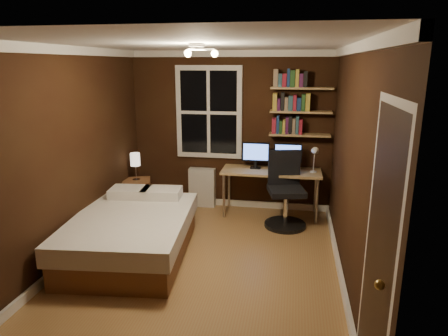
% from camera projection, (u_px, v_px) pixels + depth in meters
% --- Properties ---
extents(floor, '(4.20, 4.20, 0.00)m').
position_uv_depth(floor, '(202.00, 265.00, 4.70)').
color(floor, olive).
rests_on(floor, ground).
extents(wall_back, '(3.20, 0.04, 2.50)m').
position_uv_depth(wall_back, '(231.00, 131.00, 6.38)').
color(wall_back, black).
rests_on(wall_back, ground).
extents(wall_left, '(0.04, 4.20, 2.50)m').
position_uv_depth(wall_left, '(67.00, 157.00, 4.66)').
color(wall_left, black).
rests_on(wall_left, ground).
extents(wall_right, '(0.04, 4.20, 2.50)m').
position_uv_depth(wall_right, '(352.00, 169.00, 4.11)').
color(wall_right, black).
rests_on(wall_right, ground).
extents(ceiling, '(3.20, 4.20, 0.02)m').
position_uv_depth(ceiling, '(199.00, 44.00, 4.07)').
color(ceiling, white).
rests_on(ceiling, wall_back).
extents(window, '(1.06, 0.06, 1.46)m').
position_uv_depth(window, '(209.00, 112.00, 6.33)').
color(window, silver).
rests_on(window, wall_back).
extents(door, '(0.03, 0.82, 2.05)m').
position_uv_depth(door, '(377.00, 259.00, 2.70)').
color(door, black).
rests_on(door, ground).
extents(door_knob, '(0.06, 0.06, 0.06)m').
position_uv_depth(door_knob, '(380.00, 285.00, 2.42)').
color(door_knob, gold).
rests_on(door_knob, door).
extents(ceiling_fixture, '(0.44, 0.44, 0.18)m').
position_uv_depth(ceiling_fixture, '(197.00, 54.00, 4.00)').
color(ceiling_fixture, beige).
rests_on(ceiling_fixture, ceiling).
extents(bookshelf_lower, '(0.92, 0.22, 0.03)m').
position_uv_depth(bookshelf_lower, '(299.00, 135.00, 6.09)').
color(bookshelf_lower, tan).
rests_on(bookshelf_lower, wall_back).
extents(books_row_lower, '(0.54, 0.16, 0.23)m').
position_uv_depth(books_row_lower, '(300.00, 126.00, 6.06)').
color(books_row_lower, maroon).
rests_on(books_row_lower, bookshelf_lower).
extents(bookshelf_middle, '(0.92, 0.22, 0.03)m').
position_uv_depth(bookshelf_middle, '(301.00, 112.00, 6.00)').
color(bookshelf_middle, tan).
rests_on(bookshelf_middle, wall_back).
extents(books_row_middle, '(0.54, 0.16, 0.23)m').
position_uv_depth(books_row_middle, '(301.00, 103.00, 5.97)').
color(books_row_middle, navy).
rests_on(books_row_middle, bookshelf_middle).
extents(bookshelf_upper, '(0.92, 0.22, 0.03)m').
position_uv_depth(bookshelf_upper, '(302.00, 88.00, 5.91)').
color(bookshelf_upper, tan).
rests_on(bookshelf_upper, wall_back).
extents(books_row_upper, '(0.48, 0.16, 0.23)m').
position_uv_depth(books_row_upper, '(302.00, 79.00, 5.88)').
color(books_row_upper, '#265123').
rests_on(books_row_upper, bookshelf_upper).
extents(bed, '(1.54, 2.01, 0.64)m').
position_uv_depth(bed, '(132.00, 233.00, 4.92)').
color(bed, brown).
rests_on(bed, ground).
extents(nightstand, '(0.54, 0.54, 0.53)m').
position_uv_depth(nightstand, '(137.00, 196.00, 6.34)').
color(nightstand, brown).
rests_on(nightstand, ground).
extents(bedside_lamp, '(0.15, 0.15, 0.44)m').
position_uv_depth(bedside_lamp, '(136.00, 167.00, 6.21)').
color(bedside_lamp, beige).
rests_on(bedside_lamp, nightstand).
extents(radiator, '(0.43, 0.15, 0.64)m').
position_uv_depth(radiator, '(202.00, 187.00, 6.59)').
color(radiator, beige).
rests_on(radiator, ground).
extents(desk, '(1.51, 0.57, 0.72)m').
position_uv_depth(desk, '(271.00, 174.00, 6.13)').
color(desk, tan).
rests_on(desk, ground).
extents(monitor_left, '(0.43, 0.12, 0.41)m').
position_uv_depth(monitor_left, '(256.00, 155.00, 6.18)').
color(monitor_left, black).
rests_on(monitor_left, desk).
extents(monitor_right, '(0.43, 0.12, 0.41)m').
position_uv_depth(monitor_right, '(288.00, 157.00, 6.10)').
color(monitor_right, black).
rests_on(monitor_right, desk).
extents(desk_lamp, '(0.14, 0.32, 0.44)m').
position_uv_depth(desk_lamp, '(314.00, 159.00, 5.86)').
color(desk_lamp, silver).
rests_on(desk_lamp, desk).
extents(office_chair, '(0.60, 0.60, 1.09)m').
position_uv_depth(office_chair, '(285.00, 197.00, 5.77)').
color(office_chair, black).
rests_on(office_chair, ground).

